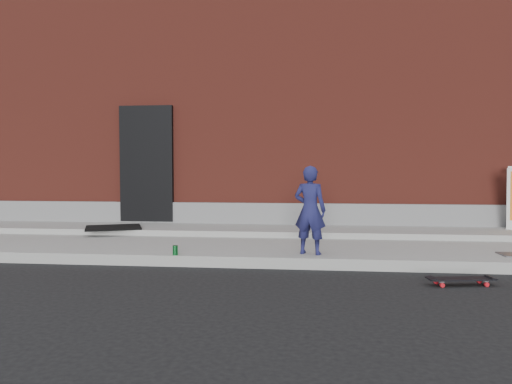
# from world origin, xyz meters

# --- Properties ---
(ground) EXTENTS (80.00, 80.00, 0.00)m
(ground) POSITION_xyz_m (0.00, 0.00, 0.00)
(ground) COLOR black
(ground) RESTS_ON ground
(sidewalk) EXTENTS (20.00, 3.00, 0.15)m
(sidewalk) POSITION_xyz_m (0.00, 1.50, 0.07)
(sidewalk) COLOR gray
(sidewalk) RESTS_ON ground
(apron) EXTENTS (20.00, 1.20, 0.10)m
(apron) POSITION_xyz_m (0.00, 2.40, 0.20)
(apron) COLOR gray
(apron) RESTS_ON sidewalk
(building) EXTENTS (20.00, 8.10, 5.00)m
(building) POSITION_xyz_m (-0.00, 6.99, 2.50)
(building) COLOR maroon
(building) RESTS_ON ground
(child) EXTENTS (0.51, 0.41, 1.21)m
(child) POSITION_xyz_m (0.58, 0.34, 0.76)
(child) COLOR #191A47
(child) RESTS_ON sidewalk
(skateboard) EXTENTS (0.76, 0.32, 0.08)m
(skateboard) POSITION_xyz_m (2.30, -0.65, 0.07)
(skateboard) COLOR red
(skateboard) RESTS_ON ground
(soda_can) EXTENTS (0.09, 0.09, 0.13)m
(soda_can) POSITION_xyz_m (-1.23, 0.05, 0.22)
(soda_can) COLOR #187A32
(soda_can) RESTS_ON sidewalk
(doormat) EXTENTS (1.17, 1.07, 0.03)m
(doormat) POSITION_xyz_m (-2.90, 2.00, 0.26)
(doormat) COLOR black
(doormat) RESTS_ON apron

